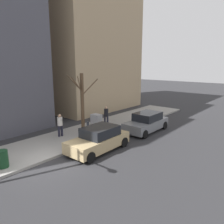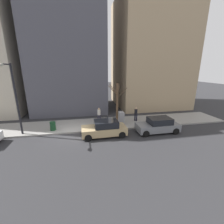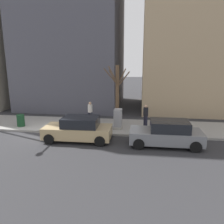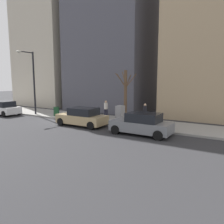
{
  "view_description": "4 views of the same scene",
  "coord_description": "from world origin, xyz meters",
  "px_view_note": "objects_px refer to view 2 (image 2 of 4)",
  "views": [
    {
      "loc": [
        -10.02,
        6.15,
        5.33
      ],
      "look_at": [
        0.54,
        -6.36,
        1.71
      ],
      "focal_mm": 35.0,
      "sensor_mm": 36.0,
      "label": 1
    },
    {
      "loc": [
        -14.19,
        -1.37,
        6.18
      ],
      "look_at": [
        1.23,
        -4.33,
        1.66
      ],
      "focal_mm": 24.0,
      "sensor_mm": 36.0,
      "label": 2
    },
    {
      "loc": [
        -13.8,
        -6.99,
        4.86
      ],
      "look_at": [
        0.65,
        -5.06,
        1.51
      ],
      "focal_mm": 35.0,
      "sensor_mm": 36.0,
      "label": 3
    },
    {
      "loc": [
        -14.84,
        -14.58,
        3.69
      ],
      "look_at": [
        1.41,
        -4.51,
        0.95
      ],
      "focal_mm": 35.0,
      "sensor_mm": 36.0,
      "label": 4
    }
  ],
  "objects_px": {
    "parking_meter": "(108,121)",
    "pedestrian_midblock": "(99,114)",
    "parked_car_tan": "(105,129)",
    "office_block_center": "(68,40)",
    "parked_car_grey": "(158,125)",
    "office_tower_left": "(149,54)",
    "utility_box": "(121,118)",
    "trash_bin": "(53,126)",
    "streetlamp": "(14,94)",
    "bare_tree": "(117,101)",
    "pedestrian_near_meter": "(136,113)"
  },
  "relations": [
    {
      "from": "parking_meter",
      "to": "utility_box",
      "type": "xyz_separation_m",
      "value": [
        0.85,
        -1.69,
        -0.13
      ]
    },
    {
      "from": "parked_car_grey",
      "to": "bare_tree",
      "type": "height_order",
      "value": "bare_tree"
    },
    {
      "from": "trash_bin",
      "to": "office_block_center",
      "type": "height_order",
      "value": "office_block_center"
    },
    {
      "from": "parked_car_grey",
      "to": "pedestrian_near_meter",
      "type": "relative_size",
      "value": 2.53
    },
    {
      "from": "streetlamp",
      "to": "office_block_center",
      "type": "relative_size",
      "value": 0.32
    },
    {
      "from": "parked_car_tan",
      "to": "trash_bin",
      "type": "bearing_deg",
      "value": 67.72
    },
    {
      "from": "parked_car_tan",
      "to": "parking_meter",
      "type": "height_order",
      "value": "parked_car_tan"
    },
    {
      "from": "parked_car_grey",
      "to": "office_tower_left",
      "type": "relative_size",
      "value": 0.25
    },
    {
      "from": "utility_box",
      "to": "trash_bin",
      "type": "height_order",
      "value": "utility_box"
    },
    {
      "from": "streetlamp",
      "to": "utility_box",
      "type": "bearing_deg",
      "value": -84.21
    },
    {
      "from": "trash_bin",
      "to": "office_block_center",
      "type": "bearing_deg",
      "value": -8.21
    },
    {
      "from": "office_tower_left",
      "to": "trash_bin",
      "type": "bearing_deg",
      "value": 124.91
    },
    {
      "from": "parked_car_grey",
      "to": "parked_car_tan",
      "type": "bearing_deg",
      "value": 88.57
    },
    {
      "from": "utility_box",
      "to": "parked_car_tan",
      "type": "bearing_deg",
      "value": 136.72
    },
    {
      "from": "trash_bin",
      "to": "office_tower_left",
      "type": "distance_m",
      "value": 19.33
    },
    {
      "from": "utility_box",
      "to": "office_block_center",
      "type": "bearing_deg",
      "value": 32.29
    },
    {
      "from": "parking_meter",
      "to": "pedestrian_midblock",
      "type": "relative_size",
      "value": 0.81
    },
    {
      "from": "parking_meter",
      "to": "bare_tree",
      "type": "distance_m",
      "value": 3.06
    },
    {
      "from": "trash_bin",
      "to": "pedestrian_near_meter",
      "type": "height_order",
      "value": "pedestrian_near_meter"
    },
    {
      "from": "office_block_center",
      "to": "trash_bin",
      "type": "bearing_deg",
      "value": 171.79
    },
    {
      "from": "streetlamp",
      "to": "trash_bin",
      "type": "bearing_deg",
      "value": -77.42
    },
    {
      "from": "parked_car_tan",
      "to": "bare_tree",
      "type": "bearing_deg",
      "value": -29.73
    },
    {
      "from": "pedestrian_midblock",
      "to": "utility_box",
      "type": "bearing_deg",
      "value": -26.9
    },
    {
      "from": "parked_car_tan",
      "to": "pedestrian_near_meter",
      "type": "bearing_deg",
      "value": -54.29
    },
    {
      "from": "pedestrian_midblock",
      "to": "office_block_center",
      "type": "distance_m",
      "value": 12.63
    },
    {
      "from": "parked_car_grey",
      "to": "streetlamp",
      "type": "distance_m",
      "value": 13.67
    },
    {
      "from": "utility_box",
      "to": "pedestrian_midblock",
      "type": "bearing_deg",
      "value": 60.04
    },
    {
      "from": "pedestrian_near_meter",
      "to": "pedestrian_midblock",
      "type": "relative_size",
      "value": 1.0
    },
    {
      "from": "parked_car_tan",
      "to": "pedestrian_near_meter",
      "type": "distance_m",
      "value": 5.26
    },
    {
      "from": "parked_car_tan",
      "to": "pedestrian_midblock",
      "type": "xyz_separation_m",
      "value": [
        3.73,
        0.12,
        0.35
      ]
    },
    {
      "from": "office_block_center",
      "to": "bare_tree",
      "type": "bearing_deg",
      "value": -144.64
    },
    {
      "from": "bare_tree",
      "to": "office_block_center",
      "type": "height_order",
      "value": "office_block_center"
    },
    {
      "from": "streetlamp",
      "to": "office_tower_left",
      "type": "height_order",
      "value": "office_tower_left"
    },
    {
      "from": "bare_tree",
      "to": "office_tower_left",
      "type": "bearing_deg",
      "value": -41.44
    },
    {
      "from": "parked_car_tan",
      "to": "office_block_center",
      "type": "relative_size",
      "value": 0.21
    },
    {
      "from": "parked_car_grey",
      "to": "trash_bin",
      "type": "relative_size",
      "value": 4.67
    },
    {
      "from": "bare_tree",
      "to": "pedestrian_near_meter",
      "type": "height_order",
      "value": "bare_tree"
    },
    {
      "from": "parked_car_tan",
      "to": "utility_box",
      "type": "height_order",
      "value": "utility_box"
    },
    {
      "from": "parked_car_tan",
      "to": "parking_meter",
      "type": "bearing_deg",
      "value": -20.46
    },
    {
      "from": "streetlamp",
      "to": "office_tower_left",
      "type": "xyz_separation_m",
      "value": [
        10.71,
        -17.23,
        4.51
      ]
    },
    {
      "from": "utility_box",
      "to": "office_tower_left",
      "type": "distance_m",
      "value": 14.3
    },
    {
      "from": "pedestrian_near_meter",
      "to": "office_block_center",
      "type": "distance_m",
      "value": 14.79
    },
    {
      "from": "parking_meter",
      "to": "office_block_center",
      "type": "xyz_separation_m",
      "value": [
        10.14,
        4.18,
        9.3
      ]
    },
    {
      "from": "parked_car_grey",
      "to": "trash_bin",
      "type": "bearing_deg",
      "value": 78.65
    },
    {
      "from": "bare_tree",
      "to": "office_block_center",
      "type": "relative_size",
      "value": 0.22
    },
    {
      "from": "parked_car_tan",
      "to": "office_block_center",
      "type": "bearing_deg",
      "value": 16.44
    },
    {
      "from": "office_tower_left",
      "to": "parked_car_tan",
      "type": "bearing_deg",
      "value": 141.98
    },
    {
      "from": "parking_meter",
      "to": "pedestrian_near_meter",
      "type": "height_order",
      "value": "pedestrian_near_meter"
    },
    {
      "from": "parking_meter",
      "to": "pedestrian_midblock",
      "type": "xyz_separation_m",
      "value": [
        2.21,
        0.66,
        0.11
      ]
    },
    {
      "from": "utility_box",
      "to": "office_block_center",
      "type": "xyz_separation_m",
      "value": [
        9.29,
        5.87,
        9.43
      ]
    }
  ]
}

